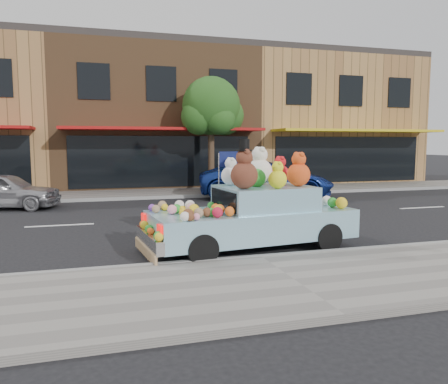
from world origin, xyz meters
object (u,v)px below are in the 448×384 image
object	(u,v)px
street_tree	(211,111)
car_blue	(266,179)
car_silver	(4,191)
art_car	(254,212)

from	to	relation	value
street_tree	car_blue	xyz separation A→B (m)	(1.72, -2.38, -2.93)
car_silver	car_blue	distance (m)	9.84
street_tree	car_blue	bearing A→B (deg)	-54.19
street_tree	car_silver	distance (m)	9.10
street_tree	car_blue	distance (m)	4.14
car_blue	art_car	distance (m)	8.91
street_tree	car_silver	size ratio (longest dim) A/B	1.40
art_car	car_silver	bearing A→B (deg)	122.47
car_silver	car_blue	size ratio (longest dim) A/B	0.68
car_silver	car_blue	world-z (taller)	car_blue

